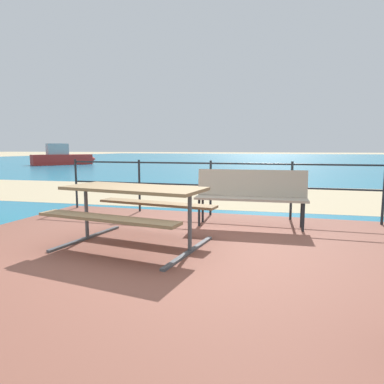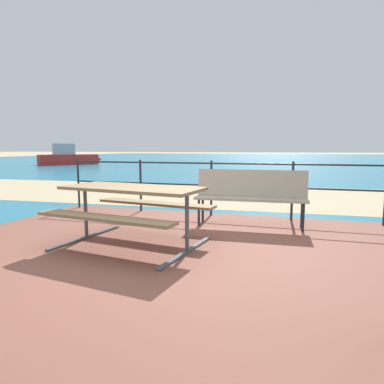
{
  "view_description": "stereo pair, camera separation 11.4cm",
  "coord_description": "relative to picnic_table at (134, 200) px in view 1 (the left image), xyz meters",
  "views": [
    {
      "loc": [
        1.4,
        -3.8,
        1.33
      ],
      "look_at": [
        -0.15,
        1.62,
        0.6
      ],
      "focal_mm": 31.31,
      "sensor_mm": 36.0,
      "label": 1
    },
    {
      "loc": [
        1.51,
        -3.77,
        1.33
      ],
      "look_at": [
        -0.15,
        1.62,
        0.6
      ],
      "focal_mm": 31.31,
      "sensor_mm": 36.0,
      "label": 2
    }
  ],
  "objects": [
    {
      "name": "patio_paving",
      "position": [
        0.51,
        -0.12,
        -0.64
      ],
      "size": [
        6.4,
        5.2,
        0.06
      ],
      "primitive_type": "cube",
      "color": "brown",
      "rests_on": "ground"
    },
    {
      "name": "sea_water",
      "position": [
        0.51,
        39.88,
        -0.66
      ],
      "size": [
        90.0,
        90.0,
        0.01
      ],
      "primitive_type": "cube",
      "color": "teal",
      "rests_on": "ground"
    },
    {
      "name": "park_bench",
      "position": [
        1.34,
        1.57,
        -0.04
      ],
      "size": [
        1.81,
        0.51,
        0.92
      ],
      "rotation": [
        0.0,
        0.0,
        0.05
      ],
      "color": "tan",
      "rests_on": "patio_paving"
    },
    {
      "name": "picnic_table",
      "position": [
        0.0,
        0.0,
        0.0
      ],
      "size": [
        2.0,
        1.64,
        0.78
      ],
      "rotation": [
        0.0,
        0.0,
        -0.14
      ],
      "color": "#8C704C",
      "rests_on": "patio_paving"
    },
    {
      "name": "ground_plane",
      "position": [
        0.51,
        -0.12,
        -0.67
      ],
      "size": [
        240.0,
        240.0,
        0.0
      ],
      "primitive_type": "plane",
      "color": "tan"
    },
    {
      "name": "beach_strip",
      "position": [
        0.51,
        5.55,
        -0.66
      ],
      "size": [
        54.17,
        7.4,
        0.01
      ],
      "primitive_type": "cube",
      "rotation": [
        0.0,
        0.0,
        0.05
      ],
      "color": "tan",
      "rests_on": "ground"
    },
    {
      "name": "boat_near",
      "position": [
        -16.09,
        19.95,
        -0.06
      ],
      "size": [
        3.92,
        4.74,
        1.74
      ],
      "rotation": [
        0.0,
        0.0,
        0.92
      ],
      "color": "red",
      "rests_on": "sea_water"
    },
    {
      "name": "railing_fence",
      "position": [
        0.51,
        2.25,
        0.06
      ],
      "size": [
        5.94,
        0.04,
        1.05
      ],
      "color": "#1E2328",
      "rests_on": "patio_paving"
    }
  ]
}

